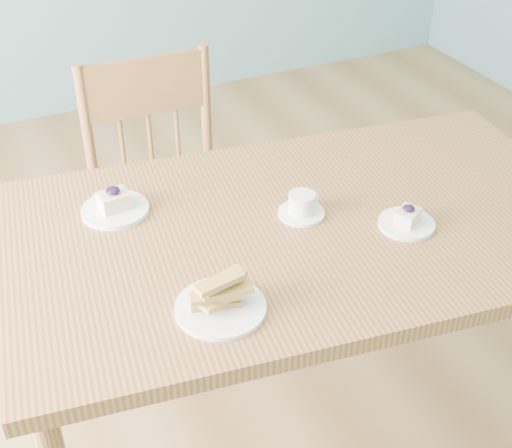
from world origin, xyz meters
name	(u,v)px	position (x,y,z in m)	size (l,w,h in m)	color
room	(268,16)	(0.00, 0.00, 1.35)	(5.01, 5.01, 2.71)	olive
dining_table	(304,247)	(0.04, -0.16, 0.75)	(1.66, 1.08, 0.84)	olive
dining_chair	(167,206)	(-0.14, 0.52, 0.53)	(0.48, 0.46, 1.03)	olive
cheesecake_plate_near	(407,221)	(0.27, -0.28, 0.85)	(0.15, 0.15, 0.06)	white
cheesecake_plate_far	(115,206)	(-0.40, 0.10, 0.86)	(0.18, 0.18, 0.08)	white
coffee_cup	(302,206)	(0.05, -0.12, 0.86)	(0.13, 0.13, 0.06)	white
biscotti_plate	(220,299)	(-0.29, -0.38, 0.87)	(0.21, 0.21, 0.10)	white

